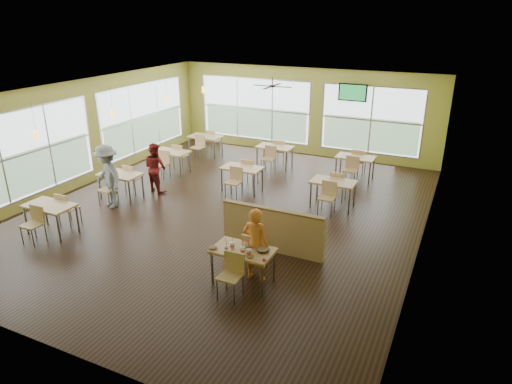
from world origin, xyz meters
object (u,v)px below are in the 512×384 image
food_basket (263,250)px  man_plaid (256,244)px  half_wall_divider (272,230)px  main_table (243,255)px

food_basket → man_plaid: bearing=144.9°
half_wall_divider → food_basket: half_wall_divider is taller
half_wall_divider → main_table: bearing=-90.0°
main_table → man_plaid: 0.33m
main_table → man_plaid: bearing=58.3°
half_wall_divider → man_plaid: bearing=-82.6°
main_table → food_basket: main_table is taller
main_table → man_plaid: size_ratio=0.98×
man_plaid → food_basket: size_ratio=5.87×
main_table → half_wall_divider: (0.00, 1.45, -0.11)m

